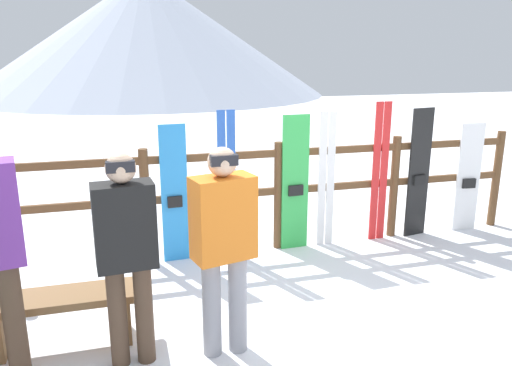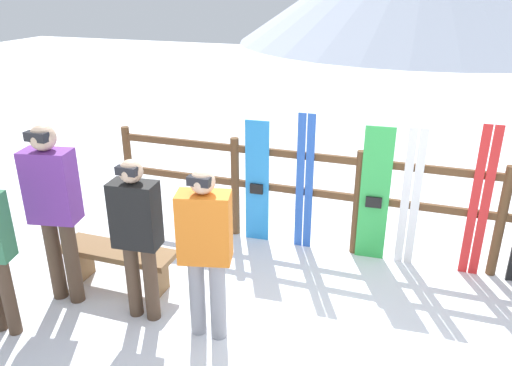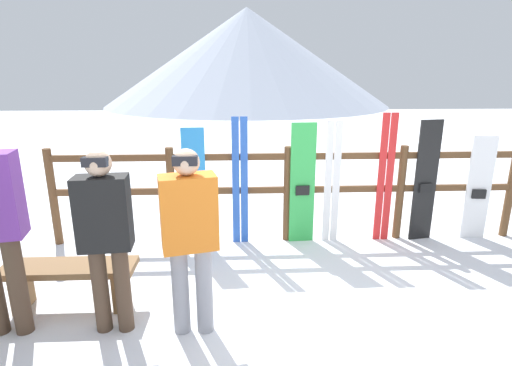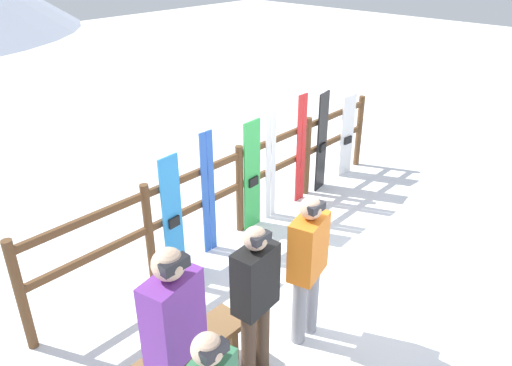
{
  "view_description": "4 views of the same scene",
  "coord_description": "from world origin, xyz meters",
  "px_view_note": "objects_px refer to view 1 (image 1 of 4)",
  "views": [
    {
      "loc": [
        -1.68,
        -3.42,
        2.21
      ],
      "look_at": [
        -0.42,
        1.16,
        0.95
      ],
      "focal_mm": 35.0,
      "sensor_mm": 36.0,
      "label": 1
    },
    {
      "loc": [
        0.55,
        -3.45,
        2.96
      ],
      "look_at": [
        -1.01,
        1.16,
        0.96
      ],
      "focal_mm": 35.0,
      "sensor_mm": 36.0,
      "label": 2
    },
    {
      "loc": [
        -0.62,
        -3.11,
        2.14
      ],
      "look_at": [
        -0.44,
        0.87,
        1.02
      ],
      "focal_mm": 28.0,
      "sensor_mm": 36.0,
      "label": 3
    },
    {
      "loc": [
        -4.18,
        -2.36,
        3.65
      ],
      "look_at": [
        -0.35,
        1.13,
        1.05
      ],
      "focal_mm": 35.0,
      "sensor_mm": 36.0,
      "label": 4
    }
  ],
  "objects_px": {
    "person_black": "(126,247)",
    "ski_pair_red": "(380,172)",
    "snowboard_blue": "(174,195)",
    "ski_pair_blue": "(227,185)",
    "snowboard_green": "(295,184)",
    "snowboard_black_stripe": "(419,174)",
    "snowboard_white": "(468,178)",
    "ski_pair_white": "(326,180)",
    "person_orange": "(224,239)",
    "bench": "(63,308)"
  },
  "relations": [
    {
      "from": "person_black",
      "to": "ski_pair_red",
      "type": "bearing_deg",
      "value": 31.24
    },
    {
      "from": "snowboard_blue",
      "to": "ski_pair_blue",
      "type": "xyz_separation_m",
      "value": [
        0.57,
        0.0,
        0.07
      ]
    },
    {
      "from": "snowboard_blue",
      "to": "ski_pair_red",
      "type": "distance_m",
      "value": 2.41
    },
    {
      "from": "bench",
      "to": "ski_pair_blue",
      "type": "xyz_separation_m",
      "value": [
        1.59,
        1.42,
        0.49
      ]
    },
    {
      "from": "ski_pair_blue",
      "to": "snowboard_black_stripe",
      "type": "xyz_separation_m",
      "value": [
        2.37,
        -0.0,
        -0.03
      ]
    },
    {
      "from": "snowboard_blue",
      "to": "snowboard_green",
      "type": "bearing_deg",
      "value": 0.0
    },
    {
      "from": "snowboard_blue",
      "to": "snowboard_white",
      "type": "relative_size",
      "value": 1.09
    },
    {
      "from": "ski_pair_blue",
      "to": "ski_pair_red",
      "type": "bearing_deg",
      "value": 0.0
    },
    {
      "from": "person_black",
      "to": "snowboard_green",
      "type": "bearing_deg",
      "value": 43.42
    },
    {
      "from": "person_orange",
      "to": "snowboard_white",
      "type": "bearing_deg",
      "value": 27.53
    },
    {
      "from": "person_black",
      "to": "ski_pair_blue",
      "type": "distance_m",
      "value": 2.09
    },
    {
      "from": "person_black",
      "to": "snowboard_black_stripe",
      "type": "distance_m",
      "value": 3.89
    },
    {
      "from": "bench",
      "to": "snowboard_black_stripe",
      "type": "height_order",
      "value": "snowboard_black_stripe"
    },
    {
      "from": "ski_pair_white",
      "to": "ski_pair_red",
      "type": "xyz_separation_m",
      "value": [
        0.68,
        0.0,
        0.05
      ]
    },
    {
      "from": "snowboard_black_stripe",
      "to": "snowboard_blue",
      "type": "bearing_deg",
      "value": -180.0
    },
    {
      "from": "snowboard_green",
      "to": "bench",
      "type": "bearing_deg",
      "value": -149.15
    },
    {
      "from": "snowboard_blue",
      "to": "ski_pair_blue",
      "type": "relative_size",
      "value": 0.92
    },
    {
      "from": "snowboard_black_stripe",
      "to": "person_black",
      "type": "bearing_deg",
      "value": -152.82
    },
    {
      "from": "person_orange",
      "to": "ski_pair_blue",
      "type": "relative_size",
      "value": 0.98
    },
    {
      "from": "person_black",
      "to": "ski_pair_white",
      "type": "xyz_separation_m",
      "value": [
        2.25,
        1.78,
        -0.12
      ]
    },
    {
      "from": "person_black",
      "to": "ski_pair_red",
      "type": "height_order",
      "value": "ski_pair_red"
    },
    {
      "from": "bench",
      "to": "person_black",
      "type": "bearing_deg",
      "value": -35.85
    },
    {
      "from": "person_black",
      "to": "snowboard_white",
      "type": "bearing_deg",
      "value": 23.07
    },
    {
      "from": "bench",
      "to": "person_black",
      "type": "xyz_separation_m",
      "value": [
        0.5,
        -0.36,
        0.59
      ]
    },
    {
      "from": "snowboard_black_stripe",
      "to": "snowboard_white",
      "type": "relative_size",
      "value": 1.15
    },
    {
      "from": "ski_pair_red",
      "to": "snowboard_blue",
      "type": "bearing_deg",
      "value": -179.92
    },
    {
      "from": "person_orange",
      "to": "snowboard_green",
      "type": "bearing_deg",
      "value": 56.62
    },
    {
      "from": "person_orange",
      "to": "person_black",
      "type": "xyz_separation_m",
      "value": [
        -0.68,
        0.05,
        -0.0
      ]
    },
    {
      "from": "person_black",
      "to": "snowboard_green",
      "type": "xyz_separation_m",
      "value": [
        1.87,
        1.77,
        -0.14
      ]
    },
    {
      "from": "snowboard_blue",
      "to": "ski_pair_blue",
      "type": "distance_m",
      "value": 0.57
    },
    {
      "from": "snowboard_green",
      "to": "ski_pair_white",
      "type": "bearing_deg",
      "value": 0.51
    },
    {
      "from": "person_black",
      "to": "snowboard_green",
      "type": "relative_size",
      "value": 1.01
    },
    {
      "from": "person_black",
      "to": "bench",
      "type": "bearing_deg",
      "value": 144.15
    },
    {
      "from": "ski_pair_red",
      "to": "snowboard_white",
      "type": "height_order",
      "value": "ski_pair_red"
    },
    {
      "from": "ski_pair_white",
      "to": "person_orange",
      "type": "bearing_deg",
      "value": -130.85
    },
    {
      "from": "person_orange",
      "to": "bench",
      "type": "bearing_deg",
      "value": 161.01
    },
    {
      "from": "snowboard_green",
      "to": "snowboard_black_stripe",
      "type": "distance_m",
      "value": 1.58
    },
    {
      "from": "person_orange",
      "to": "ski_pair_blue",
      "type": "xyz_separation_m",
      "value": [
        0.41,
        1.82,
        -0.1
      ]
    },
    {
      "from": "snowboard_blue",
      "to": "ski_pair_white",
      "type": "distance_m",
      "value": 1.73
    },
    {
      "from": "ski_pair_red",
      "to": "snowboard_white",
      "type": "distance_m",
      "value": 1.24
    },
    {
      "from": "ski_pair_blue",
      "to": "snowboard_green",
      "type": "xyz_separation_m",
      "value": [
        0.79,
        -0.0,
        -0.04
      ]
    },
    {
      "from": "bench",
      "to": "snowboard_green",
      "type": "height_order",
      "value": "snowboard_green"
    },
    {
      "from": "snowboard_green",
      "to": "ski_pair_red",
      "type": "bearing_deg",
      "value": 0.18
    },
    {
      "from": "ski_pair_blue",
      "to": "snowboard_black_stripe",
      "type": "height_order",
      "value": "ski_pair_blue"
    },
    {
      "from": "ski_pair_blue",
      "to": "bench",
      "type": "bearing_deg",
      "value": -138.17
    },
    {
      "from": "snowboard_green",
      "to": "ski_pair_white",
      "type": "xyz_separation_m",
      "value": [
        0.38,
        0.0,
        0.01
      ]
    },
    {
      "from": "snowboard_green",
      "to": "person_orange",
      "type": "bearing_deg",
      "value": -123.38
    },
    {
      "from": "person_orange",
      "to": "snowboard_green",
      "type": "height_order",
      "value": "person_orange"
    },
    {
      "from": "snowboard_blue",
      "to": "ski_pair_white",
      "type": "relative_size",
      "value": 0.95
    },
    {
      "from": "ski_pair_red",
      "to": "snowboard_white",
      "type": "bearing_deg",
      "value": -0.16
    }
  ]
}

